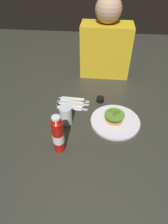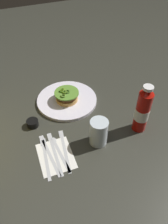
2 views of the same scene
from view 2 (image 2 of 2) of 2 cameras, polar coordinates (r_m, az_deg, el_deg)
ground_plane at (r=1.00m, az=-2.08°, el=-0.23°), size 3.00×3.00×0.00m
dinner_plate at (r=1.06m, az=-4.44°, el=3.15°), size 0.28×0.28×0.01m
burger_sandwich at (r=1.03m, az=-4.51°, el=4.17°), size 0.11×0.11×0.05m
ketchup_bottle at (r=0.89m, az=14.95°, el=0.33°), size 0.06×0.06×0.22m
water_glass at (r=0.85m, az=3.83°, el=-5.25°), size 0.07×0.07×0.11m
condiment_cup at (r=0.96m, az=-13.17°, el=-2.89°), size 0.05×0.05×0.03m
napkin at (r=0.85m, az=-7.33°, el=-11.19°), size 0.16×0.13×0.00m
table_knife at (r=0.87m, az=-5.17°, el=-9.03°), size 0.21×0.05×0.00m
spoon_utensil at (r=0.87m, az=-6.83°, el=-9.36°), size 0.18×0.03×0.00m
steak_knife at (r=0.87m, az=-7.79°, el=-9.70°), size 0.21×0.03×0.00m
butter_knife at (r=0.86m, az=-9.23°, el=-10.09°), size 0.21×0.03×0.00m
fork_utensil at (r=0.86m, az=-10.06°, el=-10.70°), size 0.19×0.04×0.00m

